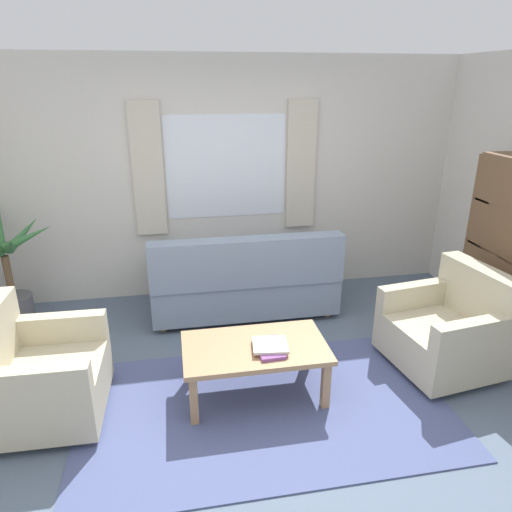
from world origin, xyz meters
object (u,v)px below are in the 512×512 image
armchair_right (449,329)px  armchair_left (35,375)px  potted_plant (8,277)px  coffee_table (255,352)px  bookshelf (509,252)px  couch (244,281)px  book_stack_on_table (269,347)px

armchair_right → armchair_left: bearing=-97.0°
potted_plant → coffee_table: bearing=-34.9°
coffee_table → potted_plant: size_ratio=0.87×
potted_plant → bookshelf: bookshelf is taller
potted_plant → bookshelf: bearing=-13.6°
coffee_table → couch: bearing=84.4°
couch → coffee_table: size_ratio=1.73×
armchair_left → book_stack_on_table: size_ratio=2.68×
armchair_left → armchair_right: 3.29m
bookshelf → book_stack_on_table: bearing=101.9°
armchair_right → bookshelf: (0.70, 0.32, 0.54)m
armchair_right → bookshelf: size_ratio=0.55×
book_stack_on_table → potted_plant: size_ratio=0.26×
coffee_table → potted_plant: potted_plant is taller
couch → armchair_left: size_ratio=2.16×
book_stack_on_table → armchair_right: bearing=5.9°
armchair_left → book_stack_on_table: armchair_left is taller
couch → potted_plant: (-2.31, 0.15, 0.16)m
armchair_left → book_stack_on_table: 1.70m
bookshelf → armchair_left: bearing=95.5°
couch → book_stack_on_table: 1.45m
bookshelf → armchair_right: bearing=114.5°
couch → bookshelf: bookshelf is taller
armchair_right → potted_plant: potted_plant is taller
couch → potted_plant: bearing=-3.7°
armchair_right → book_stack_on_table: size_ratio=2.89×
couch → armchair_right: size_ratio=2.01×
armchair_left → bookshelf: size_ratio=0.51×
couch → armchair_left: bearing=37.8°
couch → coffee_table: (-0.13, -1.37, 0.01)m
book_stack_on_table → bookshelf: (2.30, 0.48, 0.43)m
couch → bookshelf: bearing=157.1°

